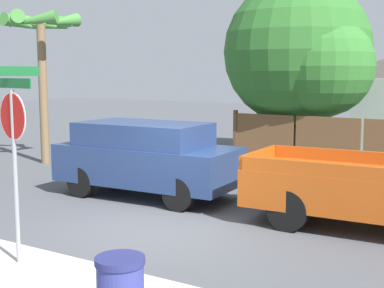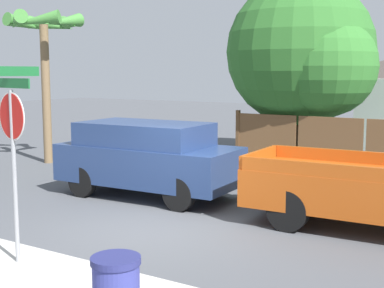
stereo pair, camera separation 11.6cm
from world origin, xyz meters
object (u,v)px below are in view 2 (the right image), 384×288
(oak_tree, at_px, (305,55))
(stop_sign, at_px, (12,130))
(red_suv, at_px, (148,156))
(palm_tree, at_px, (44,35))

(oak_tree, distance_m, stop_sign, 12.33)
(stop_sign, bearing_deg, oak_tree, 100.11)
(red_suv, relative_size, stop_sign, 1.45)
(oak_tree, height_order, stop_sign, oak_tree)
(oak_tree, bearing_deg, palm_tree, -142.80)
(palm_tree, xyz_separation_m, stop_sign, (6.77, -6.96, -2.09))
(oak_tree, relative_size, palm_tree, 1.27)
(palm_tree, xyz_separation_m, red_suv, (5.78, -2.18, -3.23))
(red_suv, bearing_deg, oak_tree, 78.66)
(palm_tree, bearing_deg, red_suv, -20.67)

